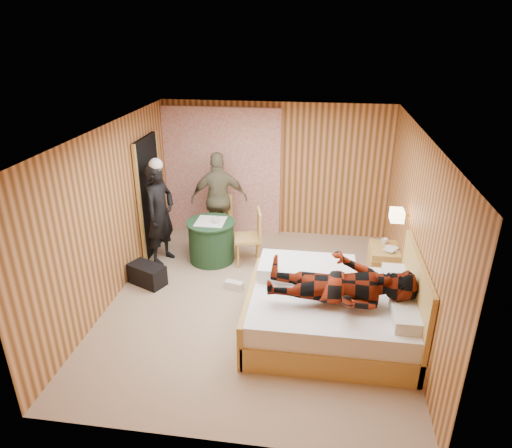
# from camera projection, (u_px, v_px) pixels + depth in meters

# --- Properties ---
(floor) EXTENTS (4.20, 5.00, 0.01)m
(floor) POSITION_uv_depth(u_px,v_px,m) (256.00, 301.00, 6.73)
(floor) COLOR tan
(floor) RESTS_ON ground
(ceiling) EXTENTS (4.20, 5.00, 0.01)m
(ceiling) POSITION_uv_depth(u_px,v_px,m) (256.00, 132.00, 5.72)
(ceiling) COLOR white
(ceiling) RESTS_ON wall_back
(wall_back) EXTENTS (4.20, 0.02, 2.50)m
(wall_back) POSITION_uv_depth(u_px,v_px,m) (275.00, 170.00, 8.49)
(wall_back) COLOR #D38951
(wall_back) RESTS_ON floor
(wall_left) EXTENTS (0.02, 5.00, 2.50)m
(wall_left) POSITION_uv_depth(u_px,v_px,m) (111.00, 215.00, 6.50)
(wall_left) COLOR #D38951
(wall_left) RESTS_ON floor
(wall_right) EXTENTS (0.02, 5.00, 2.50)m
(wall_right) POSITION_uv_depth(u_px,v_px,m) (415.00, 232.00, 5.95)
(wall_right) COLOR #D38951
(wall_right) RESTS_ON floor
(curtain) EXTENTS (2.20, 0.08, 2.40)m
(curtain) POSITION_uv_depth(u_px,v_px,m) (222.00, 172.00, 8.58)
(curtain) COLOR beige
(curtain) RESTS_ON floor
(doorway) EXTENTS (0.06, 0.90, 2.05)m
(doorway) POSITION_uv_depth(u_px,v_px,m) (150.00, 196.00, 7.85)
(doorway) COLOR black
(doorway) RESTS_ON floor
(wall_lamp) EXTENTS (0.26, 0.24, 0.16)m
(wall_lamp) POSITION_uv_depth(u_px,v_px,m) (397.00, 215.00, 6.36)
(wall_lamp) COLOR gold
(wall_lamp) RESTS_ON wall_right
(bed) EXTENTS (2.19, 1.73, 1.19)m
(bed) POSITION_uv_depth(u_px,v_px,m) (335.00, 311.00, 5.89)
(bed) COLOR #E3BA5D
(bed) RESTS_ON floor
(nightstand) EXTENTS (0.45, 0.61, 0.59)m
(nightstand) POSITION_uv_depth(u_px,v_px,m) (383.00, 264.00, 7.12)
(nightstand) COLOR #E3BA5D
(nightstand) RESTS_ON floor
(round_table) EXTENTS (0.82, 0.82, 0.73)m
(round_table) POSITION_uv_depth(u_px,v_px,m) (211.00, 241.00, 7.75)
(round_table) COLOR #1F4426
(round_table) RESTS_ON floor
(chair_far) EXTENTS (0.43, 0.43, 0.93)m
(chair_far) POSITION_uv_depth(u_px,v_px,m) (220.00, 217.00, 8.28)
(chair_far) COLOR #E3BA5D
(chair_far) RESTS_ON floor
(chair_near) EXTENTS (0.51, 0.51, 0.95)m
(chair_near) POSITION_uv_depth(u_px,v_px,m) (253.00, 233.00, 7.60)
(chair_near) COLOR #E3BA5D
(chair_near) RESTS_ON floor
(duffel_bag) EXTENTS (0.65, 0.52, 0.33)m
(duffel_bag) POSITION_uv_depth(u_px,v_px,m) (147.00, 274.00, 7.11)
(duffel_bag) COLOR black
(duffel_bag) RESTS_ON floor
(sneaker_left) EXTENTS (0.26, 0.11, 0.11)m
(sneaker_left) POSITION_uv_depth(u_px,v_px,m) (260.00, 285.00, 7.02)
(sneaker_left) COLOR silver
(sneaker_left) RESTS_ON floor
(sneaker_right) EXTENTS (0.30, 0.18, 0.12)m
(sneaker_right) POSITION_uv_depth(u_px,v_px,m) (234.00, 285.00, 7.01)
(sneaker_right) COLOR silver
(sneaker_right) RESTS_ON floor
(woman_standing) EXTENTS (0.58, 0.72, 1.73)m
(woman_standing) POSITION_uv_depth(u_px,v_px,m) (160.00, 214.00, 7.54)
(woman_standing) COLOR black
(woman_standing) RESTS_ON floor
(man_at_table) EXTENTS (1.08, 0.62, 1.72)m
(man_at_table) POSITION_uv_depth(u_px,v_px,m) (219.00, 199.00, 8.18)
(man_at_table) COLOR #6E6649
(man_at_table) RESTS_ON floor
(man_on_bed) EXTENTS (0.86, 0.67, 1.77)m
(man_on_bed) POSITION_uv_depth(u_px,v_px,m) (342.00, 275.00, 5.40)
(man_on_bed) COLOR maroon
(man_on_bed) RESTS_ON bed
(book_lower) EXTENTS (0.18, 0.23, 0.02)m
(book_lower) POSITION_uv_depth(u_px,v_px,m) (385.00, 249.00, 6.96)
(book_lower) COLOR silver
(book_lower) RESTS_ON nightstand
(book_upper) EXTENTS (0.26, 0.28, 0.02)m
(book_upper) POSITION_uv_depth(u_px,v_px,m) (386.00, 247.00, 6.95)
(book_upper) COLOR silver
(book_upper) RESTS_ON nightstand
(cup_nightstand) EXTENTS (0.11, 0.11, 0.09)m
(cup_nightstand) POSITION_uv_depth(u_px,v_px,m) (384.00, 241.00, 7.11)
(cup_nightstand) COLOR silver
(cup_nightstand) RESTS_ON nightstand
(cup_table) EXTENTS (0.16, 0.16, 0.10)m
(cup_table) POSITION_uv_depth(u_px,v_px,m) (216.00, 220.00, 7.53)
(cup_table) COLOR silver
(cup_table) RESTS_ON round_table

